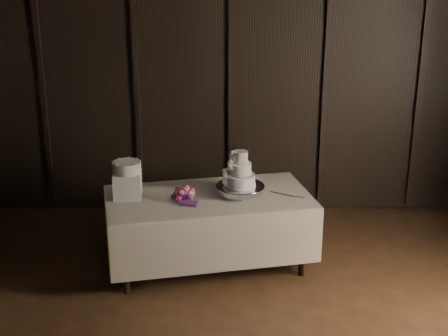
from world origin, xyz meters
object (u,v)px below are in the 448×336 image
(display_table, at_px, (209,228))
(box_pedestal, at_px, (128,185))
(wedding_cake, at_px, (238,173))
(bouquet, at_px, (185,194))
(cake_stand, at_px, (240,190))
(small_cake, at_px, (127,167))

(display_table, bearing_deg, box_pedestal, 169.90)
(wedding_cake, distance_m, bouquet, 0.56)
(display_table, xyz_separation_m, cake_stand, (0.31, 0.05, 0.39))
(cake_stand, relative_size, small_cake, 1.75)
(display_table, bearing_deg, bouquet, -166.31)
(small_cake, bearing_deg, cake_stand, 4.09)
(display_table, distance_m, bouquet, 0.48)
(display_table, relative_size, wedding_cake, 6.15)
(cake_stand, height_order, bouquet, bouquet)
(display_table, relative_size, box_pedestal, 8.32)
(display_table, relative_size, cake_stand, 4.47)
(wedding_cake, xyz_separation_m, box_pedestal, (-1.06, -0.06, -0.10))
(cake_stand, bearing_deg, box_pedestal, -175.91)
(wedding_cake, height_order, bouquet, wedding_cake)
(cake_stand, bearing_deg, display_table, -170.54)
(wedding_cake, height_order, box_pedestal, wedding_cake)
(small_cake, bearing_deg, wedding_cake, 3.40)
(cake_stand, height_order, box_pedestal, box_pedestal)
(cake_stand, relative_size, bouquet, 1.28)
(display_table, xyz_separation_m, wedding_cake, (0.28, 0.04, 0.57))
(cake_stand, height_order, wedding_cake, wedding_cake)
(bouquet, relative_size, box_pedestal, 1.45)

